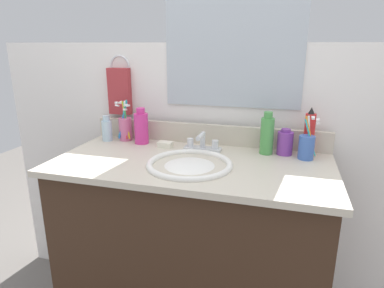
# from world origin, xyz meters

# --- Properties ---
(vanity_cabinet) EXTENTS (1.04, 0.49, 0.83)m
(vanity_cabinet) POSITION_xyz_m (0.00, 0.00, 0.41)
(vanity_cabinet) COLOR #382316
(vanity_cabinet) RESTS_ON ground_plane
(countertop) EXTENTS (1.08, 0.53, 0.02)m
(countertop) POSITION_xyz_m (0.00, 0.00, 0.84)
(countertop) COLOR beige
(countertop) RESTS_ON vanity_cabinet
(backsplash) EXTENTS (1.08, 0.02, 0.09)m
(backsplash) POSITION_xyz_m (0.00, 0.25, 0.90)
(backsplash) COLOR beige
(backsplash) RESTS_ON countertop
(back_wall) EXTENTS (2.18, 0.04, 1.30)m
(back_wall) POSITION_xyz_m (0.00, 0.32, 0.65)
(back_wall) COLOR white
(back_wall) RESTS_ON ground_plane
(mirror_panel) EXTENTS (0.60, 0.01, 0.56)m
(mirror_panel) POSITION_xyz_m (0.10, 0.29, 1.30)
(mirror_panel) COLOR #B2BCC6
(towel_ring) EXTENTS (0.10, 0.01, 0.10)m
(towel_ring) POSITION_xyz_m (-0.44, 0.29, 1.19)
(towel_ring) COLOR silver
(hand_towel) EXTENTS (0.11, 0.04, 0.22)m
(hand_towel) POSITION_xyz_m (-0.44, 0.28, 1.07)
(hand_towel) COLOR #A53338
(sink_basin) EXTENTS (0.33, 0.33, 0.11)m
(sink_basin) POSITION_xyz_m (0.01, -0.05, 0.82)
(sink_basin) COLOR white
(sink_basin) RESTS_ON countertop
(faucet) EXTENTS (0.16, 0.10, 0.08)m
(faucet) POSITION_xyz_m (0.01, 0.14, 0.88)
(faucet) COLOR silver
(faucet) RESTS_ON countertop
(bottle_spray_red) EXTENTS (0.04, 0.04, 0.20)m
(bottle_spray_red) POSITION_xyz_m (0.44, 0.23, 0.94)
(bottle_spray_red) COLOR red
(bottle_spray_red) RESTS_ON countertop
(bottle_cream_purple) EXTENTS (0.06, 0.06, 0.11)m
(bottle_cream_purple) POSITION_xyz_m (0.35, 0.19, 0.90)
(bottle_cream_purple) COLOR #7A3899
(bottle_cream_purple) RESTS_ON countertop
(bottle_toner_green) EXTENTS (0.05, 0.05, 0.18)m
(bottle_toner_green) POSITION_xyz_m (0.27, 0.18, 0.93)
(bottle_toner_green) COLOR #4C9E4C
(bottle_toner_green) RESTS_ON countertop
(bottle_gel_clear) EXTENTS (0.05, 0.05, 0.12)m
(bottle_gel_clear) POSITION_xyz_m (-0.46, 0.17, 0.91)
(bottle_gel_clear) COLOR silver
(bottle_gel_clear) RESTS_ON countertop
(bottle_soap_pink) EXTENTS (0.06, 0.06, 0.16)m
(bottle_soap_pink) POSITION_xyz_m (-0.29, 0.18, 0.93)
(bottle_soap_pink) COLOR #D8338C
(bottle_soap_pink) RESTS_ON countertop
(cup_pink) EXTENTS (0.08, 0.07, 0.19)m
(cup_pink) POSITION_xyz_m (-0.38, 0.20, 0.92)
(cup_pink) COLOR #D16693
(cup_pink) RESTS_ON countertop
(cup_blue_plastic) EXTENTS (0.07, 0.06, 0.18)m
(cup_blue_plastic) POSITION_xyz_m (0.43, 0.15, 0.91)
(cup_blue_plastic) COLOR #3F66B7
(cup_blue_plastic) RESTS_ON countertop
(soap_bar) EXTENTS (0.06, 0.04, 0.02)m
(soap_bar) POSITION_xyz_m (-0.16, 0.15, 0.87)
(soap_bar) COLOR white
(soap_bar) RESTS_ON countertop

